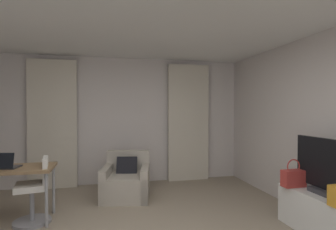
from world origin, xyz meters
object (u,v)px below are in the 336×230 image
Objects in this scene: desk_chair at (35,194)px; tv_flatscreen at (325,168)px; armchair at (126,182)px; tv_console at (325,215)px; laptop at (5,165)px; handbag_primary at (293,178)px.

tv_flatscreen is at bearing -18.99° from desk_chair.
armchair is 0.86× the size of tv_console.
tv_console is 0.57m from tv_flatscreen.
laptop is 0.32× the size of tv_console.
tv_console is at bearing -42.13° from armchair.
desk_chair is at bearing -148.04° from armchair.
desk_chair is at bearing 165.88° from handbag_primary.
tv_flatscreen reaches higher than armchair.
desk_chair is 3.47m from handbag_primary.
tv_flatscreen reaches higher than handbag_primary.
laptop reaches higher than tv_console.
armchair is 3.05m from tv_flatscreen.
tv_flatscreen is 0.44m from handbag_primary.
handbag_primary reaches higher than tv_console.
tv_flatscreen is (3.89, -1.23, 0.03)m from laptop.
laptop is at bearing -154.84° from armchair.
handbag_primary is at bearing -14.12° from desk_chair.
tv_flatscreen is at bearing -17.55° from laptop.
handbag_primary is (3.73, -0.87, -0.17)m from laptop.
armchair is at bearing 137.87° from tv_console.
desk_chair is 0.77× the size of tv_console.
tv_console is at bearing -17.70° from laptop.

